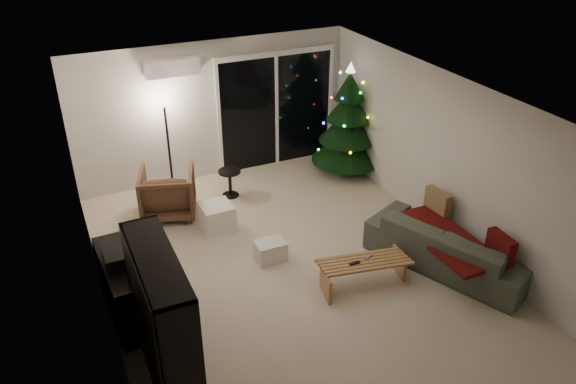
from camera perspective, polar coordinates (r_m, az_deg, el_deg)
name	(u,v)px	position (r m, az deg, el deg)	size (l,w,h in m)	color
room	(277,156)	(8.88, -1.12, 3.66)	(6.50, 7.51, 2.60)	beige
bookshelf	(144,325)	(6.14, -14.39, -12.99)	(0.40, 1.60, 1.60)	black
media_cabinet	(127,287)	(7.32, -16.01, -9.29)	(0.50, 1.33, 0.83)	black
stereo	(122,254)	(7.03, -16.56, -6.06)	(0.42, 0.50, 0.18)	black
armchair	(168,192)	(9.31, -12.11, -0.05)	(0.85, 0.88, 0.80)	brown
ottoman	(217,217)	(8.87, -7.23, -2.53)	(0.47, 0.47, 0.43)	white
cardboard_box_a	(165,278)	(7.83, -12.42, -8.54)	(0.38, 0.29, 0.27)	silver
cardboard_box_b	(270,251)	(8.15, -1.82, -5.98)	(0.42, 0.32, 0.30)	silver
side_table	(230,183)	(9.76, -5.91, 0.90)	(0.39, 0.39, 0.49)	black
floor_lamp	(169,147)	(9.82, -12.02, 4.46)	(0.27, 0.27, 1.69)	black
sofa	(450,246)	(8.23, 16.09, -5.28)	(2.31, 0.90, 0.67)	#34392F
sofa_throw	(445,239)	(8.09, 15.69, -4.57)	(0.72, 1.66, 0.06)	#500705
cushion_a	(437,204)	(8.64, 14.94, -1.20)	(0.13, 0.44, 0.44)	olive
cushion_b	(500,250)	(7.86, 20.73, -5.50)	(0.13, 0.44, 0.44)	#500705
coffee_table	(363,272)	(7.72, 7.66, -8.10)	(1.21, 0.42, 0.38)	#A0814F
remote_a	(355,263)	(7.53, 6.78, -7.18)	(0.15, 0.05, 0.02)	black
remote_b	(369,256)	(7.68, 8.20, -6.50)	(0.14, 0.04, 0.02)	slate
christmas_tree	(348,119)	(10.31, 6.12, 7.38)	(1.30, 1.30, 2.10)	black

